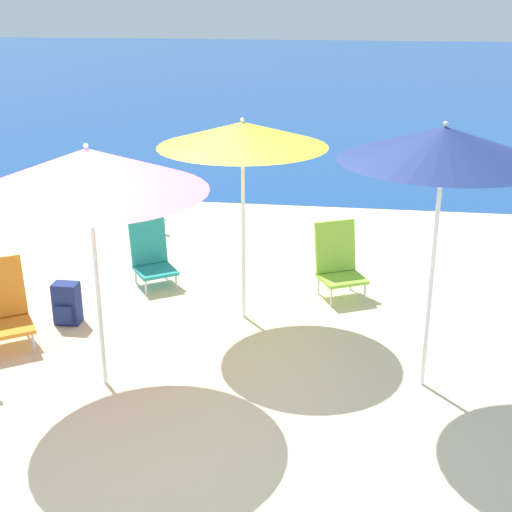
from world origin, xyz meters
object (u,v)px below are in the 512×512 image
object	(u,v)px
beach_umbrella_yellow	(243,135)
beach_umbrella_pink	(88,170)
beach_chair_lime	(338,261)
seagull	(157,224)
beach_chair_orange	(2,306)
beach_umbrella_navy	(444,144)
backpack_navy	(67,304)
beach_chair_teal	(151,252)

from	to	relation	value
beach_umbrella_yellow	beach_umbrella_pink	xyz separation A→B (m)	(-0.97, -1.48, -0.02)
beach_chair_lime	seagull	xyz separation A→B (m)	(-2.54, 1.77, -0.26)
beach_umbrella_pink	beach_chair_orange	size ratio (longest dim) A/B	2.58
beach_umbrella_pink	beach_umbrella_navy	bearing A→B (deg)	7.65
beach_umbrella_yellow	backpack_navy	bearing A→B (deg)	-166.99
beach_umbrella_yellow	beach_chair_orange	distance (m)	2.78
beach_chair_orange	beach_umbrella_yellow	bearing A→B (deg)	-12.11
beach_chair_teal	beach_chair_orange	bearing A→B (deg)	-154.80
beach_umbrella_pink	beach_umbrella_yellow	bearing A→B (deg)	56.85
beach_umbrella_pink	backpack_navy	size ratio (longest dim) A/B	4.84
beach_chair_orange	backpack_navy	bearing A→B (deg)	14.67
beach_chair_lime	beach_chair_orange	distance (m)	3.48
beach_chair_teal	beach_chair_lime	bearing A→B (deg)	-35.40
beach_umbrella_pink	beach_chair_teal	distance (m)	2.69
backpack_navy	beach_umbrella_navy	bearing A→B (deg)	-11.71
beach_umbrella_pink	backpack_navy	bearing A→B (deg)	125.50
backpack_navy	beach_chair_orange	bearing A→B (deg)	-130.76
beach_umbrella_yellow	beach_umbrella_navy	distance (m)	2.06
beach_chair_lime	backpack_navy	bearing A→B (deg)	176.72
beach_umbrella_yellow	seagull	distance (m)	3.44
backpack_navy	seagull	world-z (taller)	backpack_navy
beach_umbrella_yellow	beach_umbrella_navy	world-z (taller)	beach_umbrella_navy
beach_umbrella_pink	backpack_navy	world-z (taller)	beach_umbrella_pink
backpack_navy	beach_chair_teal	bearing A→B (deg)	64.75
beach_umbrella_navy	beach_chair_teal	size ratio (longest dim) A/B	2.69
beach_umbrella_navy	beach_chair_teal	bearing A→B (deg)	147.23
beach_umbrella_yellow	beach_chair_orange	world-z (taller)	beach_umbrella_yellow
beach_umbrella_yellow	seagull	size ratio (longest dim) A/B	7.62
beach_chair_lime	seagull	bearing A→B (deg)	119.03
beach_umbrella_navy	beach_chair_teal	world-z (taller)	beach_umbrella_navy
beach_umbrella_yellow	beach_umbrella_pink	world-z (taller)	beach_umbrella_pink
beach_chair_orange	beach_chair_teal	bearing A→B (deg)	24.97
beach_chair_lime	beach_chair_teal	distance (m)	2.12
beach_umbrella_yellow	beach_chair_lime	xyz separation A→B (m)	(0.93, 0.72, -1.49)
seagull	backpack_navy	bearing A→B (deg)	-92.49
beach_chair_teal	backpack_navy	xyz separation A→B (m)	(-0.55, -1.16, -0.17)
backpack_navy	beach_umbrella_yellow	bearing A→B (deg)	13.01
beach_chair_orange	beach_chair_teal	distance (m)	1.91
beach_chair_lime	beach_chair_teal	size ratio (longest dim) A/B	0.97
beach_chair_teal	seagull	world-z (taller)	beach_chair_teal
seagull	beach_umbrella_pink	bearing A→B (deg)	-80.79
beach_umbrella_pink	backpack_navy	distance (m)	2.12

